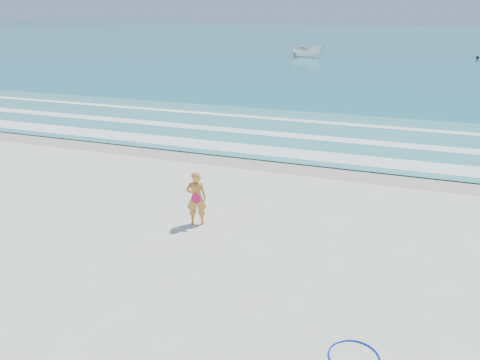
% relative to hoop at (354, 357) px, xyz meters
% --- Properties ---
extents(ground, '(400.00, 400.00, 0.00)m').
position_rel_hoop_xyz_m(ground, '(-4.21, 1.24, -0.02)').
color(ground, silver).
rests_on(ground, ground).
extents(wet_sand, '(400.00, 2.40, 0.00)m').
position_rel_hoop_xyz_m(wet_sand, '(-4.21, 10.24, -0.01)').
color(wet_sand, '#B2A893').
rests_on(wet_sand, ground).
extents(ocean, '(400.00, 190.00, 0.04)m').
position_rel_hoop_xyz_m(ocean, '(-4.21, 106.24, 0.00)').
color(ocean, '#19727F').
rests_on(ocean, ground).
extents(shallow, '(400.00, 10.00, 0.01)m').
position_rel_hoop_xyz_m(shallow, '(-4.21, 15.24, 0.03)').
color(shallow, '#59B7AD').
rests_on(shallow, ocean).
extents(foam_near, '(400.00, 1.40, 0.01)m').
position_rel_hoop_xyz_m(foam_near, '(-4.21, 11.54, 0.04)').
color(foam_near, white).
rests_on(foam_near, shallow).
extents(foam_mid, '(400.00, 0.90, 0.01)m').
position_rel_hoop_xyz_m(foam_mid, '(-4.21, 14.44, 0.04)').
color(foam_mid, white).
rests_on(foam_mid, shallow).
extents(foam_far, '(400.00, 0.60, 0.01)m').
position_rel_hoop_xyz_m(foam_far, '(-4.21, 17.74, 0.04)').
color(foam_far, white).
rests_on(foam_far, shallow).
extents(hoop, '(0.98, 0.98, 0.03)m').
position_rel_hoop_xyz_m(hoop, '(0.00, 0.00, 0.00)').
color(hoop, '#0B2BC6').
rests_on(hoop, ground).
extents(boat, '(4.52, 2.05, 1.69)m').
position_rel_hoop_xyz_m(boat, '(-12.91, 54.61, 0.87)').
color(boat, silver).
rests_on(boat, ocean).
extents(buoy, '(0.40, 0.40, 0.40)m').
position_rel_hoop_xyz_m(buoy, '(7.52, 59.26, 0.22)').
color(buoy, black).
rests_on(buoy, ocean).
extents(woman, '(0.66, 0.55, 1.56)m').
position_rel_hoop_xyz_m(woman, '(-4.88, 4.01, 0.76)').
color(woman, orange).
rests_on(woman, ground).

